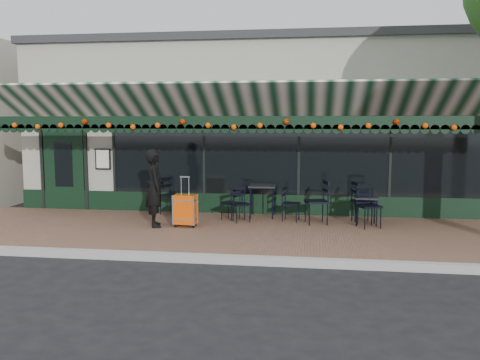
# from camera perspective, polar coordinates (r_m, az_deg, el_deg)

# --- Properties ---
(ground) EXTENTS (80.00, 80.00, 0.00)m
(ground) POSITION_cam_1_polar(r_m,az_deg,el_deg) (9.18, -3.06, -9.15)
(ground) COLOR black
(ground) RESTS_ON ground
(sidewalk) EXTENTS (18.00, 4.00, 0.15)m
(sidewalk) POSITION_cam_1_polar(r_m,az_deg,el_deg) (11.07, -1.05, -5.98)
(sidewalk) COLOR brown
(sidewalk) RESTS_ON ground
(curb) EXTENTS (18.00, 0.16, 0.15)m
(curb) POSITION_cam_1_polar(r_m,az_deg,el_deg) (9.09, -3.16, -8.83)
(curb) COLOR #9E9E99
(curb) RESTS_ON ground
(restaurant_building) EXTENTS (12.00, 9.60, 4.50)m
(restaurant_building) POSITION_cam_1_polar(r_m,az_deg,el_deg) (16.59, 2.15, 5.91)
(restaurant_building) COLOR #A19B8C
(restaurant_building) RESTS_ON ground
(woman) EXTENTS (0.63, 0.74, 1.72)m
(woman) POSITION_cam_1_polar(r_m,az_deg,el_deg) (11.42, -9.54, -0.90)
(woman) COLOR black
(woman) RESTS_ON sidewalk
(suitcase) EXTENTS (0.51, 0.31, 1.12)m
(suitcase) POSITION_cam_1_polar(r_m,az_deg,el_deg) (11.35, -6.16, -3.38)
(suitcase) COLOR #DE4B07
(suitcase) RESTS_ON sidewalk
(cafe_table_a) EXTENTS (0.52, 0.52, 0.64)m
(cafe_table_a) POSITION_cam_1_polar(r_m,az_deg,el_deg) (11.86, 13.98, -2.14)
(cafe_table_a) COLOR black
(cafe_table_a) RESTS_ON sidewalk
(cafe_table_b) EXTENTS (0.64, 0.64, 0.79)m
(cafe_table_b) POSITION_cam_1_polar(r_m,az_deg,el_deg) (12.40, 2.56, -0.93)
(cafe_table_b) COLOR black
(cafe_table_b) RESTS_ON sidewalk
(chair_a_left) EXTENTS (0.61, 0.61, 1.00)m
(chair_a_left) POSITION_cam_1_polar(r_m,az_deg,el_deg) (11.74, 8.57, -2.45)
(chair_a_left) COLOR black
(chair_a_left) RESTS_ON sidewalk
(chair_a_right) EXTENTS (0.59, 0.59, 0.97)m
(chair_a_right) POSITION_cam_1_polar(r_m,az_deg,el_deg) (12.06, 13.68, -2.41)
(chair_a_right) COLOR black
(chair_a_right) RESTS_ON sidewalk
(chair_a_front) EXTENTS (0.61, 0.61, 0.94)m
(chair_a_front) POSITION_cam_1_polar(r_m,az_deg,el_deg) (11.55, 14.25, -2.91)
(chair_a_front) COLOR black
(chair_a_front) RESTS_ON sidewalk
(chair_b_left) EXTENTS (0.50, 0.50, 0.77)m
(chair_b_left) POSITION_cam_1_polar(r_m,az_deg,el_deg) (12.11, -1.06, -2.66)
(chair_b_left) COLOR black
(chair_b_left) RESTS_ON sidewalk
(chair_b_right) EXTENTS (0.46, 0.46, 0.80)m
(chair_b_right) POSITION_cam_1_polar(r_m,az_deg,el_deg) (12.00, 5.73, -2.70)
(chair_b_right) COLOR black
(chair_b_right) RESTS_ON sidewalk
(chair_b_front) EXTENTS (0.55, 0.55, 0.80)m
(chair_b_front) POSITION_cam_1_polar(r_m,az_deg,el_deg) (11.83, 0.07, -2.80)
(chair_b_front) COLOR black
(chair_b_front) RESTS_ON sidewalk
(chair_solo) EXTENTS (0.65, 0.65, 0.94)m
(chair_solo) POSITION_cam_1_polar(r_m,az_deg,el_deg) (12.88, -7.74, -1.76)
(chair_solo) COLOR black
(chair_solo) RESTS_ON sidewalk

